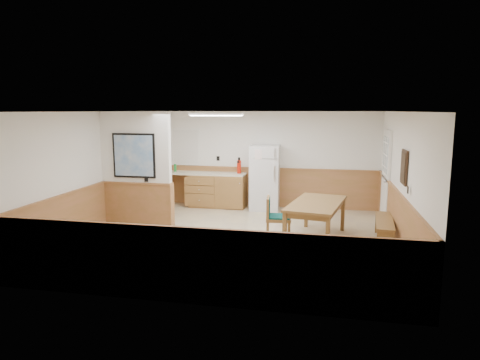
% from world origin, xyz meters
% --- Properties ---
extents(ground, '(6.00, 6.00, 0.00)m').
position_xyz_m(ground, '(0.00, 0.00, 0.00)').
color(ground, tan).
rests_on(ground, ground).
extents(ceiling, '(6.00, 6.00, 0.02)m').
position_xyz_m(ceiling, '(0.00, 0.00, 2.50)').
color(ceiling, white).
rests_on(ceiling, back_wall).
extents(back_wall, '(6.00, 0.02, 2.50)m').
position_xyz_m(back_wall, '(0.00, 3.00, 1.25)').
color(back_wall, white).
rests_on(back_wall, ground).
extents(right_wall, '(0.02, 6.00, 2.50)m').
position_xyz_m(right_wall, '(3.00, 0.00, 1.25)').
color(right_wall, white).
rests_on(right_wall, ground).
extents(left_wall, '(0.02, 6.00, 2.50)m').
position_xyz_m(left_wall, '(-3.00, 0.00, 1.25)').
color(left_wall, white).
rests_on(left_wall, ground).
extents(wainscot_back, '(6.00, 0.04, 1.00)m').
position_xyz_m(wainscot_back, '(0.00, 2.98, 0.50)').
color(wainscot_back, '#AA6944').
rests_on(wainscot_back, ground).
extents(wainscot_right, '(0.04, 6.00, 1.00)m').
position_xyz_m(wainscot_right, '(2.98, 0.00, 0.50)').
color(wainscot_right, '#AA6944').
rests_on(wainscot_right, ground).
extents(wainscot_left, '(0.04, 6.00, 1.00)m').
position_xyz_m(wainscot_left, '(-2.98, 0.00, 0.50)').
color(wainscot_left, '#AA6944').
rests_on(wainscot_left, ground).
extents(partition_wall, '(1.50, 0.20, 2.50)m').
position_xyz_m(partition_wall, '(-2.25, 0.19, 1.23)').
color(partition_wall, white).
rests_on(partition_wall, ground).
extents(kitchen_counter, '(2.20, 0.61, 1.00)m').
position_xyz_m(kitchen_counter, '(-1.21, 2.68, 0.46)').
color(kitchen_counter, brown).
rests_on(kitchen_counter, ground).
extents(exterior_door, '(0.07, 1.02, 2.15)m').
position_xyz_m(exterior_door, '(2.96, 1.90, 1.05)').
color(exterior_door, white).
rests_on(exterior_door, ground).
extents(kitchen_window, '(0.80, 0.04, 1.00)m').
position_xyz_m(kitchen_window, '(-2.10, 2.98, 1.55)').
color(kitchen_window, white).
rests_on(kitchen_window, back_wall).
extents(wall_painting, '(0.04, 0.50, 0.60)m').
position_xyz_m(wall_painting, '(2.97, -0.30, 1.55)').
color(wall_painting, '#312013').
rests_on(wall_painting, right_wall).
extents(fluorescent_fixture, '(1.20, 0.30, 0.09)m').
position_xyz_m(fluorescent_fixture, '(-0.80, 1.30, 2.45)').
color(fluorescent_fixture, white).
rests_on(fluorescent_fixture, ceiling).
extents(refrigerator, '(0.76, 0.73, 1.65)m').
position_xyz_m(refrigerator, '(0.12, 2.63, 0.83)').
color(refrigerator, silver).
rests_on(refrigerator, ground).
extents(dining_table, '(1.22, 1.94, 0.75)m').
position_xyz_m(dining_table, '(1.48, 0.23, 0.66)').
color(dining_table, olive).
rests_on(dining_table, ground).
extents(dining_bench, '(0.44, 1.47, 0.45)m').
position_xyz_m(dining_bench, '(2.78, 0.29, 0.34)').
color(dining_bench, olive).
rests_on(dining_bench, ground).
extents(dining_chair, '(0.71, 0.53, 0.85)m').
position_xyz_m(dining_chair, '(0.67, 0.09, 0.49)').
color(dining_chair, olive).
rests_on(dining_chair, ground).
extents(fire_extinguisher, '(0.13, 0.13, 0.42)m').
position_xyz_m(fire_extinguisher, '(-0.57, 2.73, 1.08)').
color(fire_extinguisher, red).
rests_on(fire_extinguisher, kitchen_counter).
extents(soap_bottle, '(0.08, 0.08, 0.20)m').
position_xyz_m(soap_bottle, '(-2.32, 2.72, 1.00)').
color(soap_bottle, '#198C33').
rests_on(soap_bottle, kitchen_counter).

